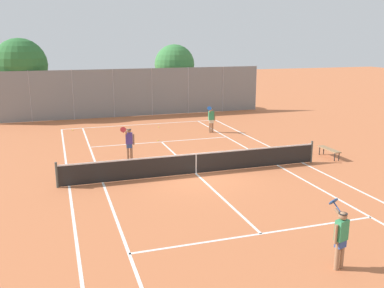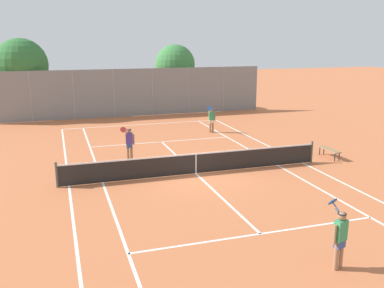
# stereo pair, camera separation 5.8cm
# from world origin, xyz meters

# --- Properties ---
(ground_plane) EXTENTS (120.00, 120.00, 0.00)m
(ground_plane) POSITION_xyz_m (0.00, 0.00, 0.00)
(ground_plane) COLOR #BC663D
(court_line_markings) EXTENTS (11.10, 23.90, 0.01)m
(court_line_markings) POSITION_xyz_m (0.00, 0.00, 0.00)
(court_line_markings) COLOR silver
(court_line_markings) RESTS_ON ground
(tennis_net) EXTENTS (12.00, 0.10, 1.07)m
(tennis_net) POSITION_xyz_m (0.00, 0.00, 0.51)
(tennis_net) COLOR #474C47
(tennis_net) RESTS_ON ground
(player_near_side) EXTENTS (0.52, 0.85, 1.77)m
(player_near_side) POSITION_xyz_m (0.99, -8.87, 0.93)
(player_near_side) COLOR #936B4C
(player_near_side) RESTS_ON ground
(player_far_left) EXTENTS (0.76, 0.72, 1.77)m
(player_far_left) POSITION_xyz_m (-2.44, 3.17, 0.93)
(player_far_left) COLOR #936B4C
(player_far_left) RESTS_ON ground
(player_far_right) EXTENTS (0.72, 0.72, 1.77)m
(player_far_right) POSITION_xyz_m (3.69, 7.95, 0.93)
(player_far_right) COLOR #936B4C
(player_far_right) RESTS_ON ground
(loose_tennis_ball_0) EXTENTS (0.07, 0.07, 0.07)m
(loose_tennis_ball_0) POSITION_xyz_m (-0.15, 6.68, 0.03)
(loose_tennis_ball_0) COLOR #D1DB33
(loose_tennis_ball_0) RESTS_ON ground
(loose_tennis_ball_1) EXTENTS (0.07, 0.07, 0.07)m
(loose_tennis_ball_1) POSITION_xyz_m (5.08, 11.19, 0.03)
(loose_tennis_ball_1) COLOR #D1DB33
(loose_tennis_ball_1) RESTS_ON ground
(loose_tennis_ball_2) EXTENTS (0.07, 0.07, 0.07)m
(loose_tennis_ball_2) POSITION_xyz_m (0.83, 10.52, 0.03)
(loose_tennis_ball_2) COLOR #D1DB33
(loose_tennis_ball_2) RESTS_ON ground
(loose_tennis_ball_3) EXTENTS (0.07, 0.07, 0.07)m
(loose_tennis_ball_3) POSITION_xyz_m (-4.82, 11.30, 0.03)
(loose_tennis_ball_3) COLOR #D1DB33
(loose_tennis_ball_3) RESTS_ON ground
(loose_tennis_ball_4) EXTENTS (0.07, 0.07, 0.07)m
(loose_tennis_ball_4) POSITION_xyz_m (-0.84, 3.05, 0.03)
(loose_tennis_ball_4) COLOR #D1DB33
(loose_tennis_ball_4) RESTS_ON ground
(courtside_bench) EXTENTS (0.36, 1.50, 0.47)m
(courtside_bench) POSITION_xyz_m (7.29, 0.44, 0.41)
(courtside_bench) COLOR olive
(courtside_bench) RESTS_ON ground
(back_fence) EXTENTS (20.97, 0.08, 3.70)m
(back_fence) POSITION_xyz_m (0.00, 15.36, 1.85)
(back_fence) COLOR gray
(back_fence) RESTS_ON ground
(tree_behind_left) EXTENTS (3.94, 3.94, 5.96)m
(tree_behind_left) POSITION_xyz_m (-8.12, 17.31, 3.91)
(tree_behind_left) COLOR brown
(tree_behind_left) RESTS_ON ground
(tree_behind_right) EXTENTS (3.39, 3.39, 5.44)m
(tree_behind_right) POSITION_xyz_m (4.20, 18.30, 3.64)
(tree_behind_right) COLOR brown
(tree_behind_right) RESTS_ON ground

